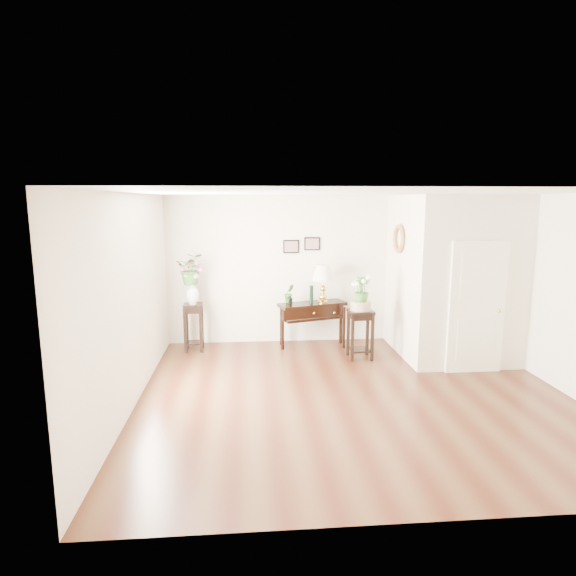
{
  "coord_description": "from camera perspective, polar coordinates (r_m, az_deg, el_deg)",
  "views": [
    {
      "loc": [
        -1.46,
        -6.31,
        2.69
      ],
      "look_at": [
        -0.83,
        1.3,
        1.31
      ],
      "focal_mm": 30.0,
      "sensor_mm": 36.0,
      "label": 1
    }
  ],
  "objects": [
    {
      "name": "floor",
      "position": [
        7.01,
        7.83,
        -12.43
      ],
      "size": [
        6.0,
        5.5,
        0.02
      ],
      "primitive_type": "cube",
      "color": "#4B2E18",
      "rests_on": "ground"
    },
    {
      "name": "console_table",
      "position": [
        9.03,
        2.89,
        -4.36
      ],
      "size": [
        1.33,
        0.77,
        0.84
      ],
      "primitive_type": "cube",
      "rotation": [
        0.0,
        0.0,
        0.3
      ],
      "color": "black",
      "rests_on": "floor"
    },
    {
      "name": "wall_front",
      "position": [
        4.06,
        16.82,
        -8.77
      ],
      "size": [
        6.0,
        0.02,
        2.8
      ],
      "primitive_type": "cube",
      "color": "beige",
      "rests_on": "ground"
    },
    {
      "name": "table_lamp",
      "position": [
        8.89,
        4.17,
        0.47
      ],
      "size": [
        0.49,
        0.49,
        0.72
      ],
      "primitive_type": "cube",
      "rotation": [
        0.0,
        0.0,
        -0.23
      ],
      "color": "gold",
      "rests_on": "console_table"
    },
    {
      "name": "porcelain_vase",
      "position": [
        8.79,
        -11.26,
        -0.43
      ],
      "size": [
        0.28,
        0.28,
        0.4
      ],
      "primitive_type": null,
      "rotation": [
        0.0,
        0.0,
        -0.21
      ],
      "color": "white",
      "rests_on": "plant_stand_a"
    },
    {
      "name": "partition",
      "position": [
        8.93,
        18.81,
        1.36
      ],
      "size": [
        1.8,
        1.95,
        2.8
      ],
      "primitive_type": "cube",
      "color": "beige",
      "rests_on": "floor"
    },
    {
      "name": "wall_ornament",
      "position": [
        8.64,
        12.98,
        5.71
      ],
      "size": [
        0.07,
        0.51,
        0.51
      ],
      "primitive_type": "torus",
      "rotation": [
        0.0,
        1.57,
        0.0
      ],
      "color": "#B07A4F",
      "rests_on": "partition"
    },
    {
      "name": "green_vase",
      "position": [
        8.89,
        2.79,
        -0.69
      ],
      "size": [
        0.08,
        0.08,
        0.33
      ],
      "primitive_type": "cylinder",
      "rotation": [
        0.0,
        0.0,
        -0.24
      ],
      "color": "black",
      "rests_on": "console_table"
    },
    {
      "name": "plant_stand_b",
      "position": [
        8.44,
        8.54,
        -5.43
      ],
      "size": [
        0.42,
        0.42,
        0.86
      ],
      "primitive_type": "cube",
      "rotation": [
        0.0,
        0.0,
        0.05
      ],
      "color": "black",
      "rests_on": "floor"
    },
    {
      "name": "ceramic_bowl",
      "position": [
        8.32,
        8.63,
        -2.06
      ],
      "size": [
        0.35,
        0.35,
        0.15
      ],
      "primitive_type": "cylinder",
      "rotation": [
        0.0,
        0.0,
        0.01
      ],
      "color": "#C2AF99",
      "rests_on": "plant_stand_b"
    },
    {
      "name": "wall_right",
      "position": [
        7.83,
        30.04,
        -0.65
      ],
      "size": [
        0.02,
        5.5,
        2.8
      ],
      "primitive_type": "cube",
      "color": "beige",
      "rests_on": "ground"
    },
    {
      "name": "door",
      "position": [
        8.1,
        21.47,
        -2.19
      ],
      "size": [
        0.9,
        0.05,
        2.1
      ],
      "primitive_type": "cube",
      "color": "white",
      "rests_on": "floor"
    },
    {
      "name": "wall_back",
      "position": [
        9.27,
        4.36,
        2.19
      ],
      "size": [
        6.0,
        0.02,
        2.8
      ],
      "primitive_type": "cube",
      "color": "beige",
      "rests_on": "ground"
    },
    {
      "name": "wall_left",
      "position": [
        6.62,
        -18.1,
        -1.53
      ],
      "size": [
        0.02,
        5.5,
        2.8
      ],
      "primitive_type": "cube",
      "color": "beige",
      "rests_on": "ground"
    },
    {
      "name": "narcissus",
      "position": [
        8.27,
        8.68,
        -0.25
      ],
      "size": [
        0.31,
        0.31,
        0.45
      ],
      "primitive_type": "imported",
      "rotation": [
        0.0,
        0.0,
        -0.25
      ],
      "color": "#2F6C25",
      "rests_on": "ceramic_bowl"
    },
    {
      "name": "potted_plant",
      "position": [
        8.85,
        0.14,
        -0.73
      ],
      "size": [
        0.23,
        0.2,
        0.34
      ],
      "primitive_type": "imported",
      "rotation": [
        0.0,
        0.0,
        0.33
      ],
      "color": "#2F6C25",
      "rests_on": "console_table"
    },
    {
      "name": "lily_arrangement",
      "position": [
        8.72,
        -11.37,
        2.54
      ],
      "size": [
        0.53,
        0.47,
        0.57
      ],
      "primitive_type": "imported",
      "rotation": [
        0.0,
        0.0,
        -0.04
      ],
      "color": "#2F6C25",
      "rests_on": "porcelain_vase"
    },
    {
      "name": "art_print_left",
      "position": [
        9.12,
        0.37,
        4.93
      ],
      "size": [
        0.3,
        0.02,
        0.25
      ],
      "primitive_type": "cube",
      "color": "black",
      "rests_on": "wall_back"
    },
    {
      "name": "art_print_right",
      "position": [
        9.16,
        2.87,
        5.26
      ],
      "size": [
        0.3,
        0.02,
        0.25
      ],
      "primitive_type": "cube",
      "color": "black",
      "rests_on": "wall_back"
    },
    {
      "name": "plant_stand_a",
      "position": [
        8.94,
        -11.11,
        -4.59
      ],
      "size": [
        0.36,
        0.36,
        0.87
      ],
      "primitive_type": "cube",
      "rotation": [
        0.0,
        0.0,
        0.07
      ],
      "color": "black",
      "rests_on": "floor"
    },
    {
      "name": "ceiling",
      "position": [
        6.48,
        8.44,
        11.08
      ],
      "size": [
        6.0,
        5.5,
        0.02
      ],
      "primitive_type": "cube",
      "color": "white",
      "rests_on": "ground"
    }
  ]
}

